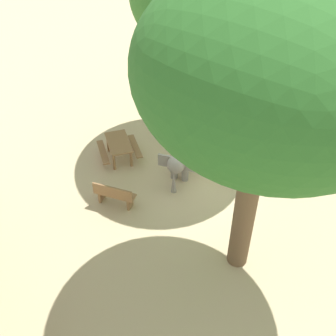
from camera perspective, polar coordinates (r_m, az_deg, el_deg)
The scene contains 8 objects.
ground_plane at distance 15.05m, azimuth 4.29°, elevation -1.48°, with size 60.00×60.00×0.00m, color tan.
elephant at distance 14.61m, azimuth 1.87°, elevation 1.62°, with size 1.79×1.87×1.37m.
person_handler at distance 14.45m, azimuth 8.90°, elevation 0.94°, with size 0.35×0.42×1.62m.
shade_tree_main at distance 8.82m, azimuth 13.69°, elevation 12.64°, with size 6.08×5.57×8.22m.
wooden_bench at distance 13.82m, azimuth -7.43°, elevation -3.63°, with size 1.36×1.16×0.88m.
picnic_table_near at distance 19.07m, azimuth 9.12°, elevation 10.02°, with size 2.03×2.04×0.78m.
picnic_table_far at distance 15.68m, azimuth -6.80°, elevation 3.04°, with size 1.86×1.84×0.78m.
feed_bucket at distance 16.98m, azimuth -0.28°, elevation 4.79°, with size 0.36×0.36×0.32m, color gray.
Camera 1 is at (-8.77, 7.19, 9.89)m, focal length 44.16 mm.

